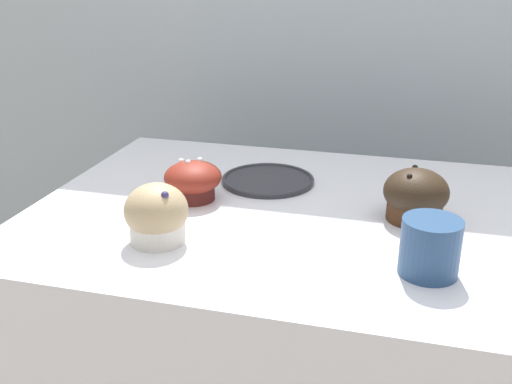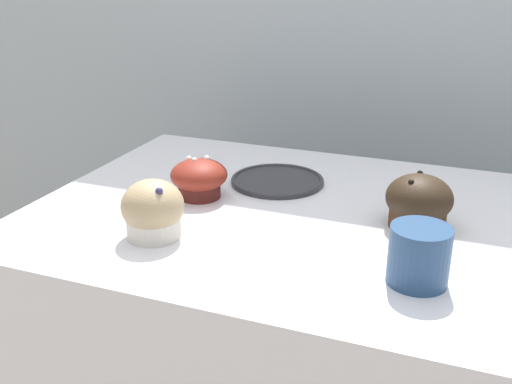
{
  "view_description": "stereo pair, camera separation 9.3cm",
  "coord_description": "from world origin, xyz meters",
  "px_view_note": "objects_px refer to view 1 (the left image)",
  "views": [
    {
      "loc": [
        0.1,
        -0.89,
        1.27
      ],
      "look_at": [
        -0.12,
        -0.05,
        0.93
      ],
      "focal_mm": 42.0,
      "sensor_mm": 36.0,
      "label": 1
    },
    {
      "loc": [
        0.19,
        -0.86,
        1.27
      ],
      "look_at": [
        -0.12,
        -0.05,
        0.93
      ],
      "focal_mm": 42.0,
      "sensor_mm": 36.0,
      "label": 2
    }
  ],
  "objects_px": {
    "muffin_back_left": "(194,179)",
    "serving_plate": "(268,180)",
    "coffee_cup": "(430,245)",
    "muffin_front_center": "(416,196)",
    "muffin_back_right": "(157,215)"
  },
  "relations": [
    {
      "from": "muffin_back_left",
      "to": "serving_plate",
      "type": "relative_size",
      "value": 0.57
    },
    {
      "from": "muffin_back_left",
      "to": "coffee_cup",
      "type": "distance_m",
      "value": 0.42
    },
    {
      "from": "muffin_front_center",
      "to": "muffin_back_right",
      "type": "bearing_deg",
      "value": -153.95
    },
    {
      "from": "muffin_front_center",
      "to": "muffin_back_right",
      "type": "relative_size",
      "value": 1.09
    },
    {
      "from": "coffee_cup",
      "to": "serving_plate",
      "type": "bearing_deg",
      "value": 136.08
    },
    {
      "from": "muffin_front_center",
      "to": "muffin_back_left",
      "type": "xyz_separation_m",
      "value": [
        -0.37,
        -0.01,
        -0.01
      ]
    },
    {
      "from": "coffee_cup",
      "to": "muffin_back_right",
      "type": "bearing_deg",
      "value": -179.25
    },
    {
      "from": "muffin_front_center",
      "to": "muffin_back_left",
      "type": "relative_size",
      "value": 1.03
    },
    {
      "from": "muffin_back_right",
      "to": "serving_plate",
      "type": "xyz_separation_m",
      "value": [
        0.1,
        0.28,
        -0.04
      ]
    },
    {
      "from": "serving_plate",
      "to": "muffin_front_center",
      "type": "bearing_deg",
      "value": -21.49
    },
    {
      "from": "muffin_front_center",
      "to": "coffee_cup",
      "type": "relative_size",
      "value": 0.86
    },
    {
      "from": "muffin_front_center",
      "to": "serving_plate",
      "type": "relative_size",
      "value": 0.59
    },
    {
      "from": "coffee_cup",
      "to": "serving_plate",
      "type": "distance_m",
      "value": 0.4
    },
    {
      "from": "coffee_cup",
      "to": "serving_plate",
      "type": "height_order",
      "value": "coffee_cup"
    },
    {
      "from": "serving_plate",
      "to": "muffin_back_left",
      "type": "bearing_deg",
      "value": -133.51
    }
  ]
}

